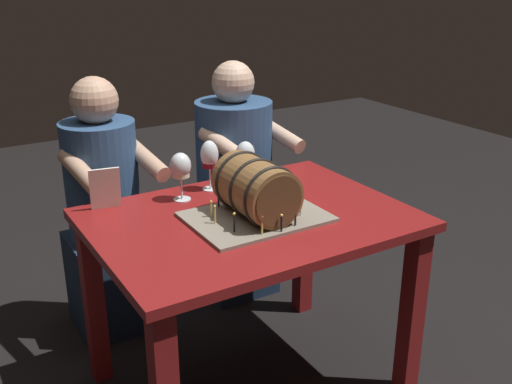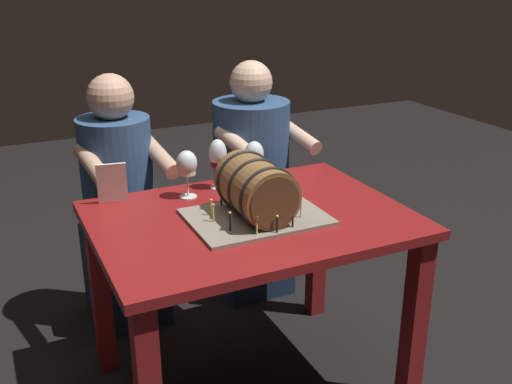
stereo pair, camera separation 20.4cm
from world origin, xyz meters
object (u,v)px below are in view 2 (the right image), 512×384
at_px(menu_card, 112,183).
at_px(person_seated_left, 121,216).
at_px(wine_glass_white, 187,165).
at_px(dining_table, 251,247).
at_px(barrel_cake, 256,192).
at_px(wine_glass_empty, 254,155).
at_px(person_seated_right, 252,187).
at_px(wine_glass_red, 218,155).

xyz_separation_m(menu_card, person_seated_left, (0.10, 0.36, -0.29)).
xyz_separation_m(wine_glass_white, person_seated_left, (-0.18, 0.42, -0.34)).
distance_m(dining_table, menu_card, 0.57).
bearing_deg(dining_table, menu_card, 141.96).
xyz_separation_m(barrel_cake, wine_glass_empty, (0.14, 0.31, 0.03)).
distance_m(dining_table, wine_glass_empty, 0.40).
bearing_deg(person_seated_right, menu_card, -154.00).
bearing_deg(menu_card, wine_glass_red, 8.35).
relative_size(dining_table, wine_glass_red, 5.50).
height_order(barrel_cake, person_seated_left, person_seated_left).
bearing_deg(dining_table, person_seated_right, 64.86).
bearing_deg(menu_card, barrel_cake, -29.65).
xyz_separation_m(wine_glass_red, wine_glass_white, (-0.14, -0.04, -0.01)).
xyz_separation_m(menu_card, person_seated_right, (0.74, 0.36, -0.26)).
bearing_deg(barrel_cake, person_seated_left, 114.39).
height_order(dining_table, person_seated_left, person_seated_left).
xyz_separation_m(barrel_cake, wine_glass_red, (-0.00, 0.34, 0.04)).
height_order(barrel_cake, menu_card, barrel_cake).
distance_m(wine_glass_red, menu_card, 0.42).
bearing_deg(barrel_cake, menu_card, 139.56).
bearing_deg(dining_table, barrel_cake, -81.48).
xyz_separation_m(barrel_cake, person_seated_left, (-0.33, 0.72, -0.31)).
height_order(wine_glass_white, person_seated_left, person_seated_left).
distance_m(wine_glass_red, wine_glass_white, 0.15).
height_order(menu_card, person_seated_left, person_seated_left).
bearing_deg(wine_glass_empty, person_seated_left, 138.53).
bearing_deg(wine_glass_empty, person_seated_right, 66.46).
relative_size(menu_card, person_seated_right, 0.14).
bearing_deg(dining_table, person_seated_left, 115.08).
bearing_deg(menu_card, person_seated_right, 36.78).
bearing_deg(menu_card, dining_table, -27.26).
bearing_deg(person_seated_left, dining_table, -64.92).
distance_m(dining_table, barrel_cake, 0.23).
bearing_deg(wine_glass_empty, barrel_cake, -114.09).
relative_size(wine_glass_red, person_seated_right, 0.17).
height_order(barrel_cake, wine_glass_red, barrel_cake).
bearing_deg(wine_glass_red, wine_glass_empty, -12.88).
bearing_deg(person_seated_right, wine_glass_white, -137.84).
bearing_deg(wine_glass_red, person_seated_right, 49.63).
height_order(barrel_cake, person_seated_right, person_seated_right).
height_order(wine_glass_red, wine_glass_white, wine_glass_red).
bearing_deg(wine_glass_empty, menu_card, 174.86).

